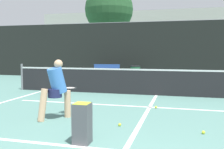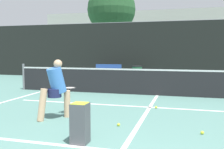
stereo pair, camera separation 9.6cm
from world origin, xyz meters
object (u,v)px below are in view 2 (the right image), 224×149
(trash_bin, at_px, (137,73))
(parked_car, at_px, (142,66))
(player_practicing, at_px, (56,87))
(ball_hopper, at_px, (80,122))
(courtside_bench, at_px, (108,72))

(trash_bin, distance_m, parked_car, 3.26)
(trash_bin, bearing_deg, player_practicing, -92.66)
(player_practicing, bearing_deg, trash_bin, 36.42)
(ball_hopper, bearing_deg, player_practicing, 130.13)
(courtside_bench, relative_size, parked_car, 0.32)
(courtside_bench, bearing_deg, parked_car, 65.11)
(player_practicing, bearing_deg, ball_hopper, -100.79)
(trash_bin, bearing_deg, courtside_bench, -174.41)
(trash_bin, xyz_separation_m, parked_car, (-0.25, 3.25, 0.20))
(courtside_bench, height_order, trash_bin, courtside_bench)
(ball_hopper, xyz_separation_m, courtside_bench, (-2.39, 9.79, 0.09))
(ball_hopper, height_order, parked_car, parked_car)
(parked_car, bearing_deg, trash_bin, -85.64)
(player_practicing, distance_m, trash_bin, 8.56)
(ball_hopper, distance_m, parked_car, 13.23)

